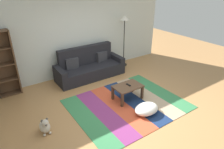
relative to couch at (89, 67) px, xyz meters
The scene contains 9 objects.
ground_plane 2.05m from the couch, 92.47° to the right, with size 14.00×14.00×0.00m, color #B27F4C.
back_wall 1.15m from the couch, 99.39° to the left, with size 6.80×0.10×2.70m, color silver.
rug 2.04m from the couch, 89.51° to the right, with size 2.84×2.31×0.01m.
couch is the anchor object (origin of this frame).
coffee_table 1.83m from the couch, 84.46° to the right, with size 0.76×0.51×0.41m.
pouf 2.60m from the couch, 86.32° to the right, with size 0.63×0.47×0.23m, color white.
dog 2.81m from the couch, 138.40° to the right, with size 0.22×0.35×0.40m.
standing_lamp 1.95m from the couch, ahead, with size 0.32×0.32×1.83m.
tv_remote 1.82m from the couch, 83.22° to the right, with size 0.04×0.15×0.02m, color black.
Camera 1 is at (-2.72, -3.44, 3.03)m, focal length 32.23 mm.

